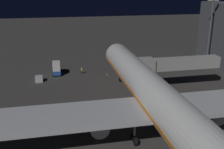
# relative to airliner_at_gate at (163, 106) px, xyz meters

# --- Properties ---
(ground_plane) EXTENTS (320.00, 320.00, 0.00)m
(ground_plane) POSITION_rel_airliner_at_gate_xyz_m (0.00, -8.79, -5.69)
(ground_plane) COLOR #383533
(airliner_at_gate) EXTENTS (55.87, 66.79, 18.26)m
(airliner_at_gate) POSITION_rel_airliner_at_gate_xyz_m (0.00, 0.00, 0.00)
(airliner_at_gate) COLOR silver
(airliner_at_gate) RESTS_ON ground_plane
(jet_bridge) EXTENTS (18.85, 3.40, 7.35)m
(jet_bridge) POSITION_rel_airliner_at_gate_xyz_m (-10.33, -19.72, 0.11)
(jet_bridge) COLOR #9E9E99
(jet_bridge) RESTS_ON ground_plane
(apron_floodlight_mast) EXTENTS (2.90, 0.50, 19.24)m
(apron_floodlight_mast) POSITION_rel_airliner_at_gate_xyz_m (-25.50, -31.01, 5.39)
(apron_floodlight_mast) COLOR #59595E
(apron_floodlight_mast) RESTS_ON ground_plane
(cargo_truck_aft) EXTENTS (2.36, 4.57, 3.53)m
(cargo_truck_aft) POSITION_rel_airliner_at_gate_xyz_m (15.11, -35.31, -3.91)
(cargo_truck_aft) COLOR #234C9E
(cargo_truck_aft) RESTS_ON ground_plane
(baggage_container_near_belt) EXTENTS (1.78, 1.83, 1.44)m
(baggage_container_near_belt) POSITION_rel_airliner_at_gate_xyz_m (19.39, -30.55, -4.97)
(baggage_container_near_belt) COLOR #B7BABF
(baggage_container_near_belt) RESTS_ON ground_plane
(ground_crew_near_nose_gear) EXTENTS (0.40, 0.40, 1.74)m
(ground_crew_near_nose_gear) POSITION_rel_airliner_at_gate_xyz_m (8.56, -34.49, -4.74)
(ground_crew_near_nose_gear) COLOR black
(ground_crew_near_nose_gear) RESTS_ON ground_plane
(traffic_cone_nose_port) EXTENTS (0.36, 0.36, 0.55)m
(traffic_cone_nose_port) POSITION_rel_airliner_at_gate_xyz_m (-2.20, -32.02, -5.42)
(traffic_cone_nose_port) COLOR orange
(traffic_cone_nose_port) RESTS_ON ground_plane
(traffic_cone_nose_starboard) EXTENTS (0.36, 0.36, 0.55)m
(traffic_cone_nose_starboard) POSITION_rel_airliner_at_gate_xyz_m (2.20, -32.02, -5.42)
(traffic_cone_nose_starboard) COLOR orange
(traffic_cone_nose_starboard) RESTS_ON ground_plane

